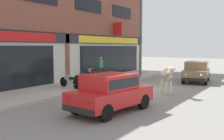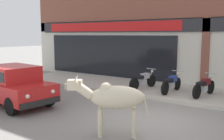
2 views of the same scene
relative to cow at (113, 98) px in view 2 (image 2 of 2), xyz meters
The scene contains 7 objects.
ground_plane 2.00m from the cow, 79.14° to the left, with size 90.00×90.00×0.00m, color gray.
sidewalk 5.68m from the cow, 86.66° to the left, with size 19.00×3.38×0.14m, color #B7AFA3.
cow is the anchor object (origin of this frame).
car_1 4.80m from the cow, behind, with size 3.74×2.01×1.46m.
motorcycle_0 5.47m from the cow, 109.59° to the left, with size 0.64×1.79×0.88m.
motorcycle_1 5.18m from the cow, 95.15° to the left, with size 0.52×1.81×0.88m.
motorcycle_2 5.31m from the cow, 80.39° to the left, with size 0.60×1.80×0.88m.
Camera 2 is at (3.35, -7.11, 2.62)m, focal length 42.00 mm.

